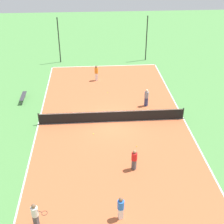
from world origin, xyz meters
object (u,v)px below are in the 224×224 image
at_px(player_baseline_gray, 146,97).
at_px(player_far_white, 35,214).
at_px(player_coach_red, 134,159).
at_px(tennis_ball_left_sideline, 102,67).
at_px(tennis_net, 112,116).
at_px(bench, 23,96).
at_px(player_center_orange, 96,72).
at_px(fence_post_back_left, 59,40).
at_px(tennis_ball_right_alley, 108,92).
at_px(fence_post_back_right, 147,38).
at_px(tennis_ball_near_net, 137,146).
at_px(tennis_ball_far_baseline, 93,134).
at_px(player_near_blue, 121,207).

relative_size(player_baseline_gray, player_far_white, 1.02).
relative_size(player_coach_red, tennis_ball_left_sideline, 21.89).
xyz_separation_m(tennis_net, bench, (-7.69, 4.26, -0.13)).
relative_size(player_center_orange, fence_post_back_left, 0.31).
bearing_deg(player_coach_red, bench, -6.63).
distance_m(tennis_net, player_baseline_gray, 3.97).
bearing_deg(tennis_ball_left_sideline, tennis_ball_right_alley, -87.54).
height_order(tennis_ball_left_sideline, fence_post_back_right, fence_post_back_right).
xyz_separation_m(tennis_ball_near_net, tennis_ball_left_sideline, (-1.79, 15.19, 0.00)).
bearing_deg(player_coach_red, player_far_white, 78.96).
relative_size(player_center_orange, tennis_ball_left_sideline, 23.35).
distance_m(tennis_net, tennis_ball_far_baseline, 2.34).
bearing_deg(tennis_ball_right_alley, player_near_blue, -90.96).
bearing_deg(fence_post_back_right, tennis_ball_right_alley, -120.58).
relative_size(player_baseline_gray, tennis_ball_near_net, 23.25).
relative_size(bench, player_near_blue, 1.29).
bearing_deg(player_baseline_gray, player_coach_red, -49.09).
height_order(player_baseline_gray, fence_post_back_right, fence_post_back_right).
bearing_deg(tennis_net, tennis_ball_left_sideline, 91.47).
bearing_deg(fence_post_back_left, tennis_ball_far_baseline, -77.28).
height_order(tennis_ball_near_net, tennis_ball_left_sideline, same).
height_order(bench, fence_post_back_left, fence_post_back_left).
relative_size(player_near_blue, player_far_white, 0.94).
bearing_deg(tennis_ball_far_baseline, player_baseline_gray, 41.25).
relative_size(tennis_ball_right_alley, fence_post_back_right, 0.01).
xyz_separation_m(tennis_ball_near_net, fence_post_back_left, (-6.49, 17.15, 2.52)).
xyz_separation_m(tennis_net, fence_post_back_left, (-4.99, 13.65, 2.05)).
height_order(tennis_net, player_coach_red, player_coach_red).
bearing_deg(tennis_ball_far_baseline, player_center_orange, 86.80).
distance_m(tennis_ball_right_alley, fence_post_back_left, 10.15).
bearing_deg(fence_post_back_left, player_near_blue, -78.58).
distance_m(tennis_ball_right_alley, tennis_ball_left_sideline, 6.54).
xyz_separation_m(player_baseline_gray, tennis_ball_near_net, (-1.65, -5.89, -0.86)).
height_order(player_far_white, player_coach_red, player_far_white).
relative_size(tennis_net, bench, 6.12).
height_order(player_coach_red, tennis_ball_near_net, player_coach_red).
bearing_deg(tennis_ball_far_baseline, player_coach_red, -59.02).
bearing_deg(tennis_ball_far_baseline, fence_post_back_left, 102.72).
xyz_separation_m(bench, player_coach_red, (8.65, -10.12, 0.47)).
xyz_separation_m(tennis_net, player_center_orange, (-0.98, 8.10, 0.39)).
xyz_separation_m(player_center_orange, fence_post_back_left, (-4.01, 5.55, 1.66)).
distance_m(player_center_orange, tennis_ball_right_alley, 3.21).
bearing_deg(player_near_blue, tennis_net, 74.64).
xyz_separation_m(player_coach_red, fence_post_back_right, (4.03, 19.51, 1.72)).
distance_m(tennis_ball_far_baseline, tennis_ball_left_sideline, 13.46).
relative_size(player_near_blue, player_baseline_gray, 0.93).
height_order(tennis_net, player_near_blue, player_near_blue).
height_order(tennis_net, fence_post_back_left, fence_post_back_left).
bearing_deg(tennis_ball_near_net, tennis_ball_far_baseline, 149.36).
relative_size(bench, player_center_orange, 1.19).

